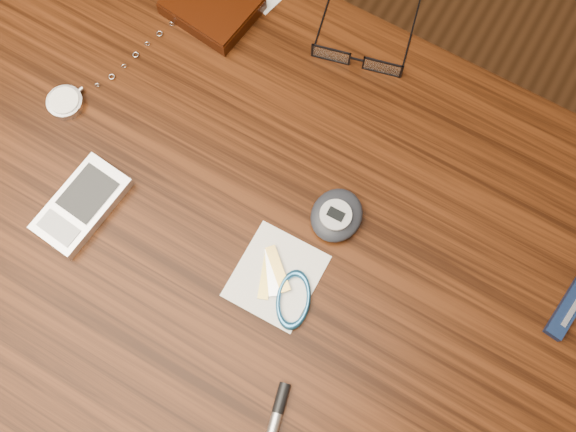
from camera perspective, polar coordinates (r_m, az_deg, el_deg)
name	(u,v)px	position (r m, az deg, el deg)	size (l,w,h in m)	color
ground	(252,319)	(1.50, -3.19, -9.16)	(3.80, 3.80, 0.00)	#472814
desk	(227,248)	(0.86, -5.47, -2.81)	(1.00, 0.70, 0.75)	#341608
wallet_and_card	(213,5)	(0.89, -6.69, 18.12)	(0.13, 0.15, 0.02)	black
eyeglasses	(358,57)	(0.85, 6.23, 13.91)	(0.15, 0.15, 0.03)	black
pocket_watch	(71,98)	(0.86, -18.73, 9.94)	(0.08, 0.30, 0.01)	silver
pda_phone	(82,205)	(0.80, -17.87, 0.95)	(0.07, 0.12, 0.02)	silver
pedometer	(337,215)	(0.75, 4.34, 0.07)	(0.06, 0.07, 0.03)	black
notepad_keys	(285,288)	(0.74, -0.27, -6.43)	(0.11, 0.10, 0.01)	white
pocket_knife	(571,304)	(0.80, 23.86, -7.19)	(0.03, 0.09, 0.01)	#0B1A37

